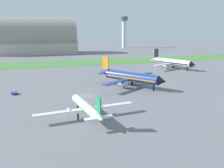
% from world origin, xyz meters
% --- Properties ---
extents(ground_plane, '(600.00, 600.00, 0.00)m').
position_xyz_m(ground_plane, '(0.00, 0.00, 0.00)').
color(ground_plane, slate).
extents(grass_taxiway_strip, '(360.00, 28.00, 0.08)m').
position_xyz_m(grass_taxiway_strip, '(0.00, 79.94, 0.04)').
color(grass_taxiway_strip, '#478438').
rests_on(grass_taxiway_strip, ground_plane).
extents(airplane_parked_jet_far, '(27.18, 27.00, 10.08)m').
position_xyz_m(airplane_parked_jet_far, '(56.01, 40.28, 3.63)').
color(airplane_parked_jet_far, silver).
rests_on(airplane_parked_jet_far, ground_plane).
extents(airplane_midfield_jet, '(26.14, 26.20, 10.59)m').
position_xyz_m(airplane_midfield_jet, '(18.10, 7.93, 3.81)').
color(airplane_midfield_jet, navy).
rests_on(airplane_midfield_jet, ground_plane).
extents(airplane_foreground_turboprop, '(25.22, 21.63, 7.56)m').
position_xyz_m(airplane_foreground_turboprop, '(-4.94, -19.56, 2.76)').
color(airplane_foreground_turboprop, white).
rests_on(airplane_foreground_turboprop, ground_plane).
extents(baggage_cart_near_gate, '(2.26, 2.73, 0.90)m').
position_xyz_m(baggage_cart_near_gate, '(-22.74, 9.86, 0.57)').
color(baggage_cart_near_gate, '#334FB2').
rests_on(baggage_cart_near_gate, ground_plane).
extents(hangar_distant, '(66.40, 29.75, 30.14)m').
position_xyz_m(hangar_distant, '(-10.65, 147.33, 12.74)').
color(hangar_distant, '#B2AD9E').
rests_on(hangar_distant, ground_plane).
extents(control_tower, '(8.00, 8.00, 33.64)m').
position_xyz_m(control_tower, '(83.69, 185.14, 20.01)').
color(control_tower, silver).
rests_on(control_tower, ground_plane).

